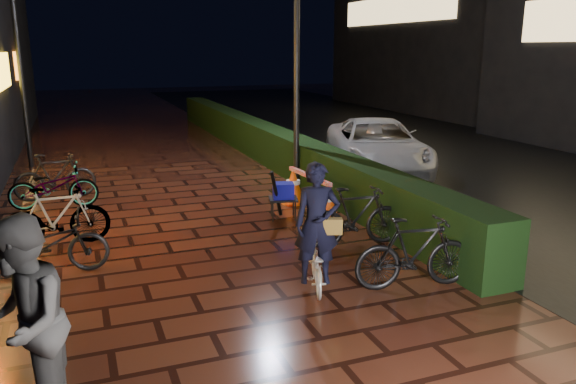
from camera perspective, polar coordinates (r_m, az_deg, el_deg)
name	(u,v)px	position (r m, az deg, el deg)	size (l,w,h in m)	color
ground	(223,273)	(8.26, -6.62, -8.22)	(80.00, 80.00, 0.00)	#381911
asphalt_road	(491,164)	(16.76, 19.91, 2.68)	(11.00, 60.00, 0.01)	black
hedge	(264,142)	(16.45, -2.42, 5.10)	(0.70, 20.00, 1.00)	black
bystander_person	(25,324)	(5.28, -25.19, -12.04)	(0.91, 0.71, 1.87)	#4F4E50
van	(377,146)	(14.90, 9.00, 4.66)	(2.24, 4.87, 1.35)	silver
lamp_post_hedge	(297,70)	(12.70, 0.88, 12.28)	(0.46, 0.24, 4.89)	black
lamp_post_sf	(20,69)	(16.63, -25.55, 11.17)	(0.46, 0.14, 4.76)	black
cyclist	(317,243)	(7.51, 2.92, -5.17)	(0.79, 1.29, 1.75)	silver
traffic_barrier	(309,193)	(11.07, 2.17, -0.12)	(0.61, 1.93, 0.78)	#FF530D
cart_assembly	(283,193)	(10.60, -0.55, -0.08)	(0.66, 0.56, 1.00)	black
parked_bikes_storefront	(53,202)	(10.92, -22.79, -0.99)	(1.85, 5.11, 1.00)	black
parked_bikes_hedge	(382,233)	(8.47, 9.56, -4.12)	(1.75, 2.45, 1.00)	black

